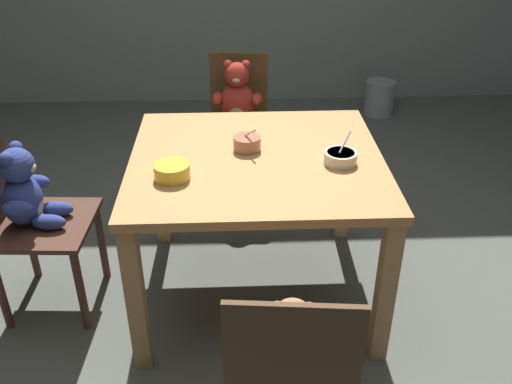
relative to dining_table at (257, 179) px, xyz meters
The scene contains 9 objects.
ground_plane 0.63m from the dining_table, ahead, with size 5.20×5.20×0.04m.
dining_table is the anchor object (origin of this frame).
teddy_chair_far_center 0.93m from the dining_table, 94.28° to the left, with size 0.40×0.42×0.84m.
teddy_chair_near_front 0.95m from the dining_table, 86.44° to the right, with size 0.43×0.42×0.85m.
teddy_chair_near_left 0.98m from the dining_table, behind, with size 0.43×0.44×0.86m.
porridge_bowl_terracotta_center 0.16m from the dining_table, 118.30° to the left, with size 0.12×0.12×0.12m.
porridge_bowl_yellow_near_left 0.40m from the dining_table, 153.38° to the right, with size 0.14×0.14×0.06m.
porridge_bowl_cream_near_right 0.37m from the dining_table, 11.55° to the right, with size 0.14×0.14×0.12m.
metal_pail 2.46m from the dining_table, 63.07° to the left, with size 0.23×0.23×0.28m, color #93969B.
Camera 1 is at (-0.09, -2.10, 1.79)m, focal length 39.47 mm.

